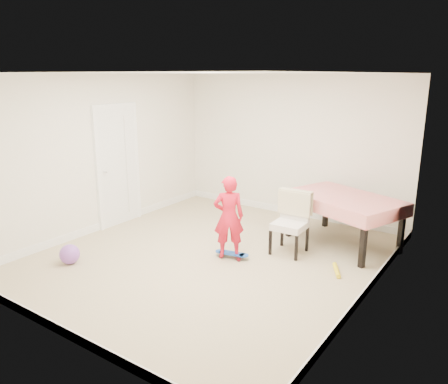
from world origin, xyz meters
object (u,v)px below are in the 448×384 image
Objects in this scene: skateboard at (232,255)px; balloon at (70,254)px; child at (229,219)px; dining_chair at (290,223)px; dining_table at (343,220)px.

balloon reaches higher than skateboard.
skateboard is 0.43× the size of child.
balloon is (-2.36, -2.10, -0.33)m from dining_chair.
skateboard is (-0.59, -0.64, -0.43)m from dining_chair.
balloon is at bearing -114.02° from dining_table.
skateboard is 2.30m from balloon.
dining_table is at bearing 53.31° from dining_chair.
skateboard is at bearing -107.23° from dining_table.
skateboard is (-1.12, -1.42, -0.35)m from dining_table.
balloon is at bearing -140.88° from dining_chair.
dining_chair is 0.97m from skateboard.
child reaches higher than dining_table.
balloon is (-1.73, -1.43, -0.46)m from child.
dining_table is 1.40× the size of child.
dining_chair is 0.93m from child.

